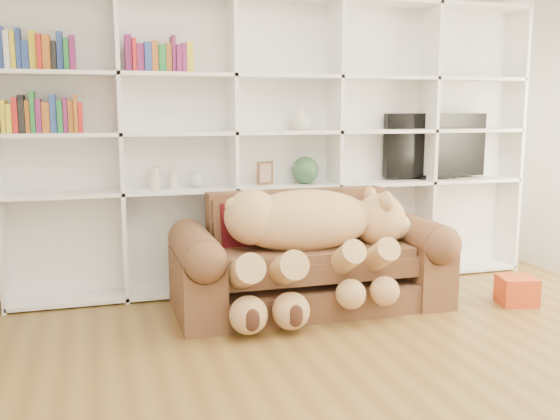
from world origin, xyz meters
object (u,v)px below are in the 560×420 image
object	(u,v)px
sofa	(309,264)
gift_box	(517,290)
teddy_bear	(310,234)
tv	(435,147)

from	to	relation	value
sofa	gift_box	distance (m)	1.62
sofa	gift_box	xyz separation A→B (m)	(1.54, -0.43, -0.21)
sofa	gift_box	bearing A→B (deg)	-15.55
sofa	teddy_bear	distance (m)	0.33
teddy_bear	tv	xyz separation A→B (m)	(1.48, 0.82, 0.56)
tv	teddy_bear	bearing A→B (deg)	-151.09
tv	sofa	bearing A→B (deg)	-155.57
teddy_bear	gift_box	xyz separation A→B (m)	(1.60, -0.26, -0.49)
gift_box	tv	distance (m)	1.50
sofa	tv	distance (m)	1.77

